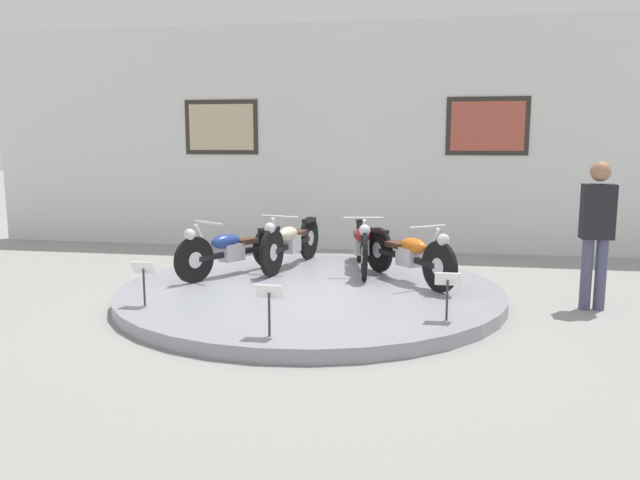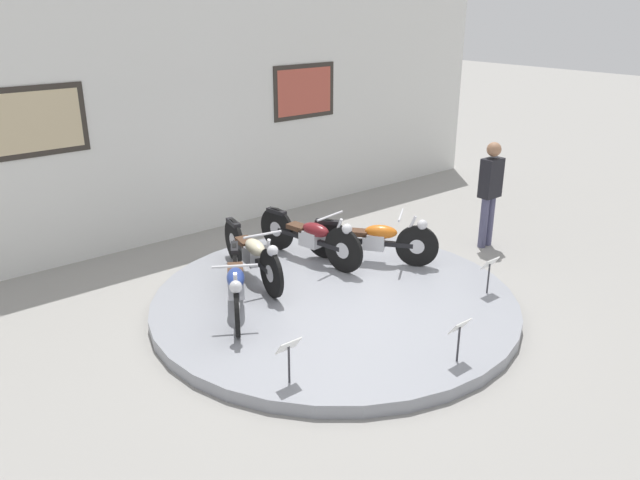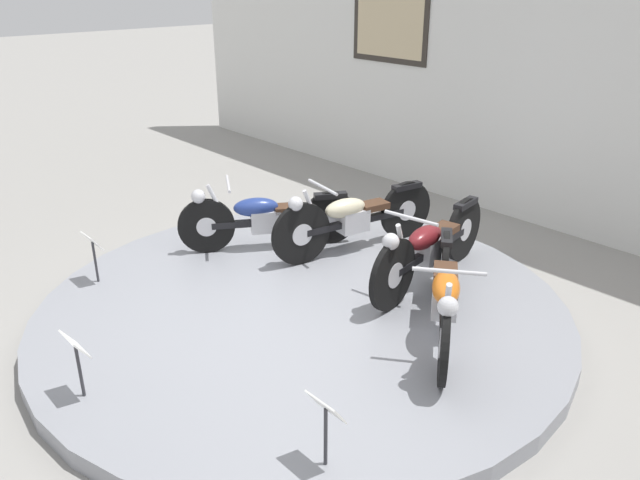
# 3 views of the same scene
# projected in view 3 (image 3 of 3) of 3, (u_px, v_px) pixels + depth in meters

# --- Properties ---
(ground_plane) EXTENTS (60.00, 60.00, 0.00)m
(ground_plane) POSITION_uv_depth(u_px,v_px,m) (303.00, 317.00, 5.81)
(ground_plane) COLOR gray
(display_platform) EXTENTS (4.82, 4.82, 0.16)m
(display_platform) POSITION_uv_depth(u_px,v_px,m) (303.00, 309.00, 5.77)
(display_platform) COLOR gray
(display_platform) RESTS_ON ground_plane
(back_wall) EXTENTS (14.00, 0.22, 4.07)m
(back_wall) POSITION_uv_depth(u_px,v_px,m) (547.00, 56.00, 7.32)
(back_wall) COLOR silver
(back_wall) RESTS_ON ground_plane
(motorcycle_blue) EXTENTS (1.06, 1.70, 0.78)m
(motorcycle_blue) POSITION_uv_depth(u_px,v_px,m) (265.00, 216.00, 6.72)
(motorcycle_blue) COLOR black
(motorcycle_blue) RESTS_ON display_platform
(motorcycle_cream) EXTENTS (0.56, 1.99, 0.81)m
(motorcycle_cream) POSITION_uv_depth(u_px,v_px,m) (353.00, 217.00, 6.65)
(motorcycle_cream) COLOR black
(motorcycle_cream) RESTS_ON display_platform
(motorcycle_maroon) EXTENTS (0.54, 2.01, 0.81)m
(motorcycle_maroon) POSITION_uv_depth(u_px,v_px,m) (429.00, 245.00, 5.94)
(motorcycle_maroon) COLOR black
(motorcycle_maroon) RESTS_ON display_platform
(motorcycle_orange) EXTENTS (1.25, 1.60, 0.79)m
(motorcycle_orange) POSITION_uv_depth(u_px,v_px,m) (445.00, 295.00, 5.08)
(motorcycle_orange) COLOR black
(motorcycle_orange) RESTS_ON display_platform
(info_placard_front_left) EXTENTS (0.26, 0.11, 0.51)m
(info_placard_front_left) POSITION_uv_depth(u_px,v_px,m) (93.00, 247.00, 5.98)
(info_placard_front_left) COLOR #333338
(info_placard_front_left) RESTS_ON display_platform
(info_placard_front_centre) EXTENTS (0.26, 0.11, 0.51)m
(info_placard_front_centre) POSITION_uv_depth(u_px,v_px,m) (76.00, 352.00, 4.33)
(info_placard_front_centre) COLOR #333338
(info_placard_front_centre) RESTS_ON display_platform
(info_placard_front_right) EXTENTS (0.26, 0.11, 0.51)m
(info_placard_front_right) POSITION_uv_depth(u_px,v_px,m) (326.00, 416.00, 3.71)
(info_placard_front_right) COLOR #333338
(info_placard_front_right) RESTS_ON display_platform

